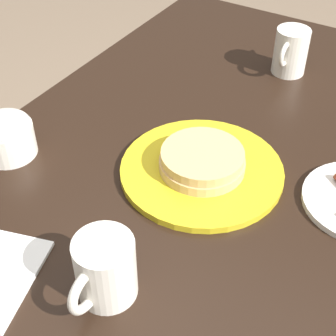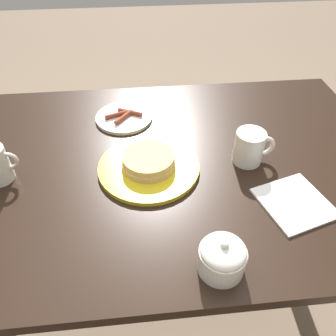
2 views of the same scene
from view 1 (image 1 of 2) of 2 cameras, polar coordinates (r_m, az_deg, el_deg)
name	(u,v)px [view 1 (image 1 of 2)]	position (r m, az deg, el deg)	size (l,w,h in m)	color
dining_table	(206,242)	(0.91, 4.18, -8.22)	(1.30, 0.82, 0.76)	black
pancake_plate	(202,166)	(0.83, 3.78, 0.21)	(0.27, 0.27, 0.04)	gold
coffee_mug	(104,270)	(0.65, -7.09, -11.10)	(0.11, 0.08, 0.09)	silver
creamer_pitcher	(291,50)	(1.11, 13.47, 12.59)	(0.11, 0.07, 0.10)	silver
sugar_bowl	(6,135)	(0.90, -17.51, 3.53)	(0.09, 0.09, 0.09)	silver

